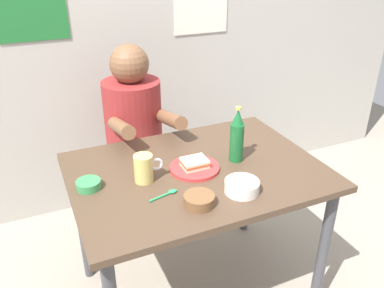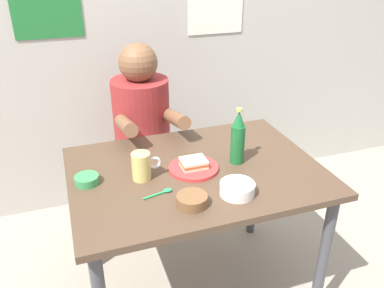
% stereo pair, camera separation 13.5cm
% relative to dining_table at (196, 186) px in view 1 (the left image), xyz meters
% --- Properties ---
extents(wall_back, '(4.40, 0.09, 2.60)m').
position_rel_dining_table_xyz_m(wall_back, '(-0.00, 1.05, 0.65)').
color(wall_back, '#ADA89E').
rests_on(wall_back, ground).
extents(dining_table, '(1.10, 0.80, 0.74)m').
position_rel_dining_table_xyz_m(dining_table, '(0.00, 0.00, 0.00)').
color(dining_table, '#4C3828').
rests_on(dining_table, ground).
extents(stool, '(0.34, 0.34, 0.45)m').
position_rel_dining_table_xyz_m(stool, '(-0.10, 0.63, -0.30)').
color(stool, '#4C4C51').
rests_on(stool, ground).
extents(person_seated, '(0.33, 0.56, 0.72)m').
position_rel_dining_table_xyz_m(person_seated, '(-0.10, 0.62, 0.12)').
color(person_seated, maroon).
rests_on(person_seated, stool).
extents(plate_orange, '(0.22, 0.22, 0.01)m').
position_rel_dining_table_xyz_m(plate_orange, '(-0.01, -0.00, 0.10)').
color(plate_orange, red).
rests_on(plate_orange, dining_table).
extents(sandwich, '(0.11, 0.09, 0.04)m').
position_rel_dining_table_xyz_m(sandwich, '(-0.01, -0.00, 0.13)').
color(sandwich, beige).
rests_on(sandwich, plate_orange).
extents(beer_mug, '(0.13, 0.08, 0.12)m').
position_rel_dining_table_xyz_m(beer_mug, '(-0.24, 0.00, 0.15)').
color(beer_mug, '#D1BC66').
rests_on(beer_mug, dining_table).
extents(beer_bottle, '(0.06, 0.06, 0.26)m').
position_rel_dining_table_xyz_m(beer_bottle, '(0.20, 0.00, 0.21)').
color(beer_bottle, '#19602D').
rests_on(beer_bottle, dining_table).
extents(condiment_bowl_brown, '(0.12, 0.12, 0.04)m').
position_rel_dining_table_xyz_m(condiment_bowl_brown, '(-0.10, -0.25, 0.12)').
color(condiment_bowl_brown, brown).
rests_on(condiment_bowl_brown, dining_table).
extents(rice_bowl_white, '(0.14, 0.14, 0.05)m').
position_rel_dining_table_xyz_m(rice_bowl_white, '(0.09, -0.24, 0.12)').
color(rice_bowl_white, silver).
rests_on(rice_bowl_white, dining_table).
extents(dip_bowl_green, '(0.10, 0.10, 0.03)m').
position_rel_dining_table_xyz_m(dip_bowl_green, '(-0.47, 0.04, 0.11)').
color(dip_bowl_green, '#388C4C').
rests_on(dip_bowl_green, dining_table).
extents(spoon, '(0.13, 0.04, 0.01)m').
position_rel_dining_table_xyz_m(spoon, '(-0.19, -0.14, 0.10)').
color(spoon, '#26A559').
rests_on(spoon, dining_table).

